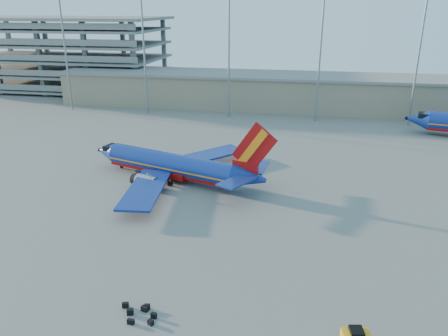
% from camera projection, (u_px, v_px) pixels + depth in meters
% --- Properties ---
extents(ground, '(220.00, 220.00, 0.00)m').
position_uv_depth(ground, '(203.00, 197.00, 59.43)').
color(ground, slate).
rests_on(ground, ground).
extents(terminal_building, '(122.00, 16.00, 8.50)m').
position_uv_depth(terminal_building, '(296.00, 91.00, 109.48)').
color(terminal_building, gray).
rests_on(terminal_building, ground).
extents(parking_garage, '(62.00, 32.00, 21.40)m').
position_uv_depth(parking_garage, '(64.00, 50.00, 134.56)').
color(parking_garage, slate).
rests_on(parking_garage, ground).
extents(light_mast_row, '(101.60, 1.60, 28.65)m').
position_uv_depth(light_mast_row, '(274.00, 40.00, 94.72)').
color(light_mast_row, gray).
rests_on(light_mast_row, ground).
extents(aircraft_main, '(30.20, 28.59, 10.55)m').
position_uv_depth(aircraft_main, '(175.00, 166.00, 64.61)').
color(aircraft_main, navy).
rests_on(aircraft_main, ground).
extents(luggage_pile, '(3.48, 2.34, 0.54)m').
position_uv_depth(luggage_pile, '(139.00, 313.00, 36.73)').
color(luggage_pile, black).
rests_on(luggage_pile, ground).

